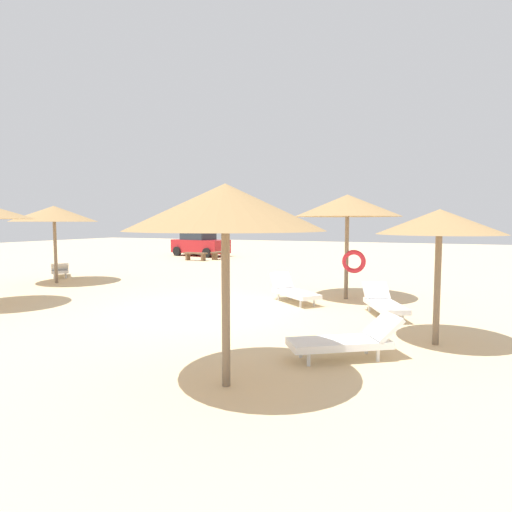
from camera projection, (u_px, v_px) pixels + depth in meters
ground_plane at (211, 309)px, 11.24m from camera, size 80.00×80.00×0.00m
parasol_0 at (440, 223)px, 7.79m from camera, size 2.29×2.29×2.55m
parasol_1 at (348, 206)px, 12.52m from camera, size 3.16×3.16×3.13m
parasol_2 at (225, 208)px, 5.76m from camera, size 2.77×2.77×2.84m
parasol_3 at (54, 214)px, 15.81m from camera, size 3.12×3.12×2.93m
lounger_0 at (384, 303)px, 10.42m from camera, size 1.36×1.98×0.73m
lounger_1 at (293, 291)px, 12.15m from camera, size 1.83×1.67×0.81m
lounger_2 at (347, 340)px, 7.10m from camera, size 1.92×1.59×0.74m
lounger_3 at (60, 270)px, 17.77m from camera, size 1.87×1.73×0.65m
bench_0 at (195, 255)px, 25.42m from camera, size 1.51×0.43×0.49m
bench_1 at (219, 254)px, 26.33m from camera, size 0.46×1.52×0.49m
parked_car at (200, 244)px, 28.95m from camera, size 4.25×2.57×1.72m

